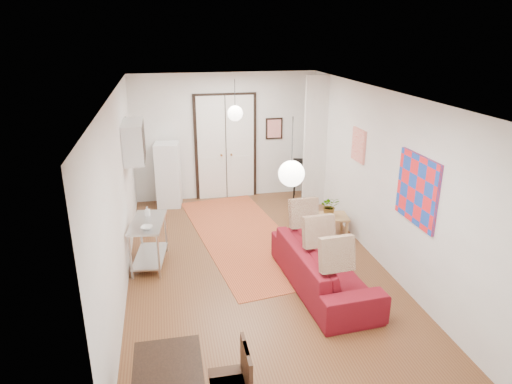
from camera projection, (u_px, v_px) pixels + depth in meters
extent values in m
plane|color=brown|center=(256.00, 265.00, 7.76)|extent=(7.00, 7.00, 0.00)
cube|color=white|center=(256.00, 93.00, 6.78)|extent=(4.20, 7.00, 0.02)
cube|color=silver|center=(225.00, 137.00, 10.50)|extent=(4.20, 0.02, 2.90)
cube|color=silver|center=(335.00, 309.00, 4.04)|extent=(4.20, 0.02, 2.90)
cube|color=silver|center=(120.00, 194.00, 6.87)|extent=(0.02, 7.00, 2.90)
cube|color=silver|center=(378.00, 177.00, 7.67)|extent=(0.02, 7.00, 2.90)
cube|color=silver|center=(226.00, 148.00, 10.54)|extent=(1.44, 0.06, 2.50)
cube|color=silver|center=(315.00, 143.00, 9.97)|extent=(0.50, 0.10, 2.90)
cube|color=silver|center=(134.00, 141.00, 8.14)|extent=(0.35, 1.00, 0.70)
cube|color=red|center=(417.00, 190.00, 6.44)|extent=(0.05, 1.00, 1.00)
cube|color=#F5E9CC|center=(359.00, 145.00, 8.28)|extent=(0.05, 0.50, 0.60)
cube|color=red|center=(274.00, 129.00, 10.64)|extent=(0.40, 0.03, 0.50)
cube|color=brown|center=(127.00, 133.00, 8.55)|extent=(0.03, 0.44, 0.54)
sphere|color=white|center=(235.00, 113.00, 8.84)|extent=(0.30, 0.30, 0.30)
cylinder|color=black|center=(235.00, 92.00, 8.71)|extent=(0.01, 0.01, 0.50)
sphere|color=white|center=(291.00, 174.00, 5.16)|extent=(0.30, 0.30, 0.30)
cylinder|color=black|center=(292.00, 139.00, 5.02)|extent=(0.01, 0.01, 0.50)
cube|color=#AD4F2B|center=(244.00, 236.00, 8.83)|extent=(2.23, 4.51, 0.01)
imported|color=maroon|center=(323.00, 267.00, 7.00)|extent=(1.09, 2.43, 0.69)
cube|color=#AC7C51|center=(324.00, 217.00, 8.78)|extent=(0.96, 0.62, 0.04)
cube|color=#AC7C51|center=(307.00, 232.00, 8.59)|extent=(0.06, 0.06, 0.36)
cube|color=#AC7C51|center=(347.00, 229.00, 8.74)|extent=(0.06, 0.06, 0.36)
cube|color=#AC7C51|center=(301.00, 224.00, 8.96)|extent=(0.06, 0.06, 0.36)
cube|color=#AC7C51|center=(339.00, 221.00, 9.11)|extent=(0.06, 0.06, 0.36)
imported|color=#2A5F2F|center=(330.00, 206.00, 8.73)|extent=(0.39, 0.35, 0.39)
cube|color=#BABEBF|center=(147.00, 222.00, 7.54)|extent=(0.66, 1.10, 0.03)
cube|color=#BABEBF|center=(150.00, 256.00, 7.75)|extent=(0.61, 1.05, 0.03)
cylinder|color=#BABEBF|center=(135.00, 258.00, 7.18)|extent=(0.04, 0.04, 0.78)
cylinder|color=#BABEBF|center=(163.00, 255.00, 7.27)|extent=(0.04, 0.04, 0.78)
cylinder|color=#BABEBF|center=(137.00, 233.00, 8.07)|extent=(0.04, 0.04, 0.78)
cylinder|color=#BABEBF|center=(162.00, 231.00, 8.15)|extent=(0.04, 0.04, 0.78)
imported|color=silver|center=(147.00, 228.00, 7.25)|extent=(0.23, 0.23, 0.05)
imported|color=#5391B4|center=(147.00, 211.00, 7.73)|extent=(0.09, 0.09, 0.16)
cube|color=white|center=(168.00, 175.00, 10.16)|extent=(0.58, 0.58, 1.45)
cube|color=black|center=(168.00, 379.00, 4.35)|extent=(0.69, 1.19, 0.04)
cube|color=black|center=(141.00, 372.00, 4.92)|extent=(0.05, 0.05, 0.61)
cube|color=black|center=(196.00, 364.00, 5.03)|extent=(0.05, 0.05, 0.61)
cube|color=#331C10|center=(228.00, 380.00, 4.69)|extent=(0.39, 0.38, 0.04)
cube|color=#331C10|center=(226.00, 351.00, 4.77)|extent=(0.04, 0.37, 0.41)
cylinder|color=#331C10|center=(241.00, 381.00, 4.94)|extent=(0.03, 0.03, 0.39)
cube|color=#331C10|center=(228.00, 360.00, 4.64)|extent=(0.04, 0.37, 0.41)
cube|color=black|center=(303.00, 178.00, 10.64)|extent=(0.60, 0.60, 0.04)
cube|color=black|center=(301.00, 164.00, 10.75)|extent=(0.46, 0.19, 0.51)
cylinder|color=black|center=(297.00, 192.00, 10.50)|extent=(0.03, 0.03, 0.51)
cylinder|color=black|center=(314.00, 191.00, 10.58)|extent=(0.03, 0.03, 0.51)
cylinder|color=black|center=(292.00, 186.00, 10.88)|extent=(0.03, 0.03, 0.51)
cylinder|color=black|center=(309.00, 185.00, 10.96)|extent=(0.03, 0.03, 0.51)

